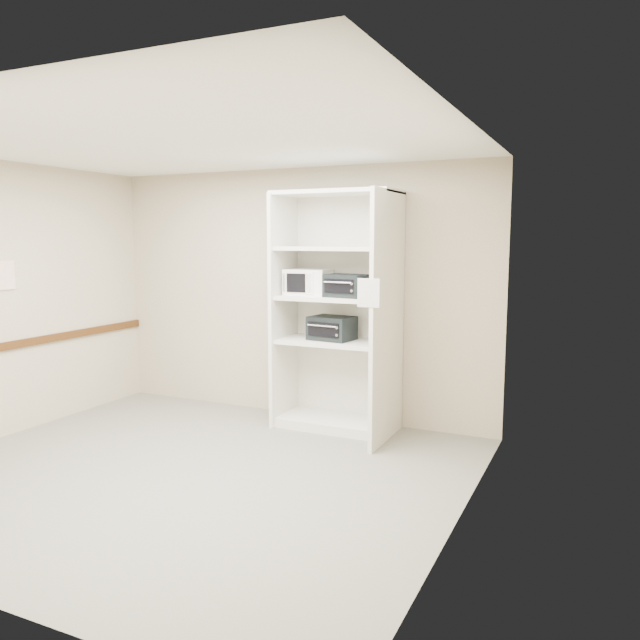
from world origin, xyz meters
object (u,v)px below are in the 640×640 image
at_px(toaster_oven_upper, 347,286).
at_px(toaster_oven_lower, 332,328).
at_px(microwave, 308,282).
at_px(shelving_unit, 341,320).

bearing_deg(toaster_oven_upper, toaster_oven_lower, 173.76).
bearing_deg(toaster_oven_upper, microwave, 177.85).
distance_m(shelving_unit, microwave, 0.54).
relative_size(toaster_oven_upper, toaster_oven_lower, 0.91).
bearing_deg(toaster_oven_lower, shelving_unit, 8.70).
bearing_deg(microwave, toaster_oven_lower, -10.69).
relative_size(shelving_unit, toaster_oven_lower, 5.61).
relative_size(microwave, toaster_oven_upper, 1.12).
bearing_deg(microwave, shelving_unit, -8.57).
relative_size(shelving_unit, toaster_oven_upper, 6.13).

